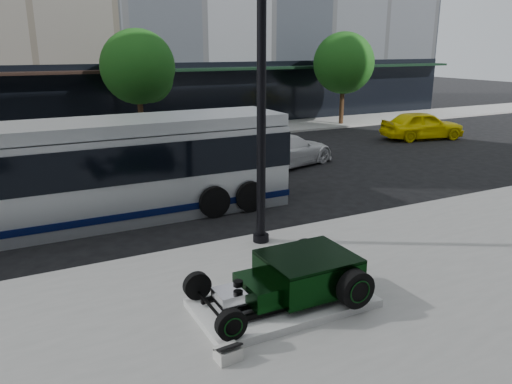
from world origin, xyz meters
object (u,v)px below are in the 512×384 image
lamppost (261,107)px  yellow_taxi (422,125)px  hot_rod (298,275)px  transit_bus (86,172)px  white_sedan (285,150)px

lamppost → yellow_taxi: size_ratio=1.64×
hot_rod → lamppost: (0.85, 3.15, 2.85)m
lamppost → yellow_taxi: bearing=32.2°
hot_rod → transit_bus: bearing=111.2°
hot_rod → white_sedan: size_ratio=0.67×
lamppost → white_sedan: size_ratio=1.53×
yellow_taxi → white_sedan: bearing=114.3°
white_sedan → yellow_taxi: (9.98, 2.13, 0.07)m
yellow_taxi → transit_bus: bearing=118.9°
transit_bus → white_sedan: 9.32m
transit_bus → white_sedan: transit_bus is taller
lamppost → transit_bus: bearing=132.4°
transit_bus → white_sedan: size_ratio=2.50×
hot_rod → yellow_taxi: (15.88, 12.63, 0.07)m
lamppost → white_sedan: bearing=55.5°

